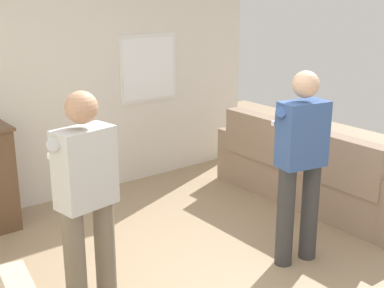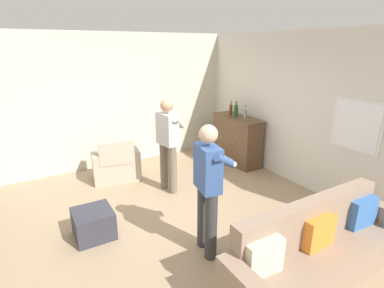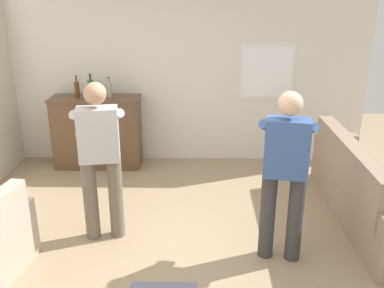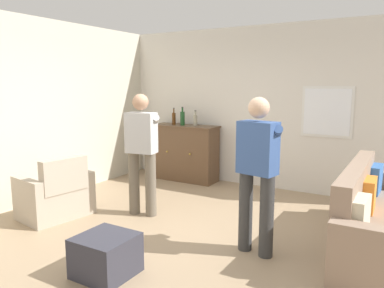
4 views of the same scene
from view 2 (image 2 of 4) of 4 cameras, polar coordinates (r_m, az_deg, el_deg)
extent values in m
plane|color=#9E8466|center=(4.79, -3.82, -13.59)|extent=(10.40, 10.40, 0.00)
cube|color=silver|center=(5.87, 19.88, 6.09)|extent=(5.20, 0.12, 2.80)
cube|color=silver|center=(5.19, 28.86, 3.08)|extent=(0.79, 0.02, 0.81)
cube|color=white|center=(5.18, 28.83, 3.07)|extent=(0.71, 0.03, 0.73)
cube|color=beige|center=(6.67, -14.51, 7.93)|extent=(0.12, 5.20, 2.80)
cube|color=gray|center=(3.84, 23.14, -20.54)|extent=(0.55, 2.10, 0.42)
cube|color=gray|center=(3.68, 21.47, -13.42)|extent=(0.18, 2.10, 0.50)
cube|color=gray|center=(4.62, 32.05, -13.31)|extent=(0.55, 0.18, 0.64)
cube|color=#386BB7|center=(4.26, 29.64, -11.25)|extent=(0.16, 0.41, 0.36)
cube|color=orange|center=(3.65, 22.96, -15.18)|extent=(0.15, 0.40, 0.36)
cube|color=beige|center=(3.14, 13.47, -20.19)|extent=(0.16, 0.41, 0.36)
cube|color=#B2A38E|center=(6.15, -14.22, -4.59)|extent=(0.73, 0.73, 0.40)
cube|color=#B2A38E|center=(5.76, -14.20, -1.63)|extent=(0.24, 0.65, 0.45)
cube|color=#B2A38E|center=(6.09, -17.84, -4.14)|extent=(0.65, 0.22, 0.60)
cube|color=#B2A38E|center=(6.16, -10.79, -3.29)|extent=(0.65, 0.22, 0.60)
cube|color=brown|center=(6.77, 8.45, 0.69)|extent=(1.24, 0.44, 1.02)
cube|color=brown|center=(6.63, 8.66, 5.00)|extent=(1.28, 0.48, 0.03)
sphere|color=#B79338|center=(6.81, 5.62, 1.34)|extent=(0.04, 0.04, 0.04)
sphere|color=#B79338|center=(6.43, 8.20, 0.23)|extent=(0.04, 0.04, 0.04)
cylinder|color=#593314|center=(6.79, 7.40, 6.44)|extent=(0.07, 0.07, 0.22)
cylinder|color=#593314|center=(6.76, 7.45, 7.69)|extent=(0.03, 0.03, 0.08)
cylinder|color=#262626|center=(6.75, 7.47, 8.08)|extent=(0.03, 0.03, 0.02)
cylinder|color=gray|center=(6.47, 10.09, 5.60)|extent=(0.07, 0.07, 0.19)
cylinder|color=gray|center=(6.45, 10.16, 6.76)|extent=(0.03, 0.03, 0.08)
cylinder|color=#262626|center=(6.44, 10.18, 7.17)|extent=(0.03, 0.03, 0.02)
cylinder|color=#1E4C23|center=(6.62, 8.37, 6.24)|extent=(0.08, 0.08, 0.25)
cylinder|color=#1E4C23|center=(6.59, 8.43, 7.63)|extent=(0.03, 0.03, 0.07)
cylinder|color=#262626|center=(6.58, 8.45, 8.01)|extent=(0.04, 0.04, 0.02)
cube|color=#33333D|center=(4.47, -18.24, -14.17)|extent=(0.51, 0.51, 0.39)
cylinder|color=#6B6051|center=(5.51, -5.32, -4.09)|extent=(0.15, 0.15, 0.88)
cylinder|color=#6B6051|center=(5.31, -3.72, -4.92)|extent=(0.15, 0.15, 0.88)
cube|color=#B7B7B7|center=(5.18, -4.73, 2.82)|extent=(0.43, 0.28, 0.55)
sphere|color=tan|center=(5.08, -4.85, 7.34)|extent=(0.22, 0.22, 0.22)
cylinder|color=#B7B7B7|center=(5.33, -4.07, 4.51)|extent=(0.27, 0.43, 0.29)
cylinder|color=#B7B7B7|center=(5.15, -2.57, 4.05)|extent=(0.37, 0.37, 0.29)
cube|color=white|center=(5.35, -1.93, 3.67)|extent=(0.15, 0.06, 0.04)
cylinder|color=#383838|center=(3.97, 2.11, -13.46)|extent=(0.15, 0.15, 0.88)
cylinder|color=#383838|center=(3.77, 3.63, -15.40)|extent=(0.15, 0.15, 0.88)
cube|color=#385693|center=(3.53, 3.03, -4.59)|extent=(0.43, 0.29, 0.55)
sphere|color=#D8AD8C|center=(3.39, 3.14, 1.89)|extent=(0.22, 0.22, 0.22)
cylinder|color=#385693|center=(3.65, 4.68, -2.00)|extent=(0.38, 0.37, 0.29)
cylinder|color=#385693|center=(3.46, 6.25, -3.23)|extent=(0.27, 0.43, 0.29)
cube|color=white|center=(3.65, 7.68, -3.54)|extent=(0.15, 0.07, 0.04)
camera|label=1|loc=(6.10, -40.69, 12.30)|focal=50.00mm
camera|label=3|loc=(3.95, -59.29, 9.57)|focal=40.00mm
camera|label=4|loc=(2.39, -78.66, -14.49)|focal=35.00mm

